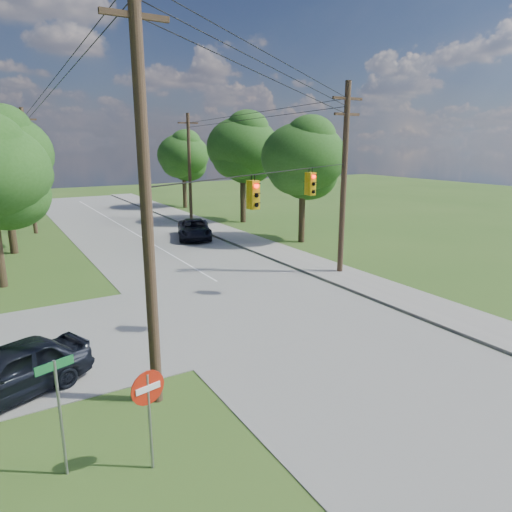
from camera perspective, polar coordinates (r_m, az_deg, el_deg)
ground at (r=15.83m, az=4.72°, el=-13.68°), size 140.00×140.00×0.00m
main_road at (r=20.64m, az=1.23°, el=-6.78°), size 10.00×100.00×0.03m
sidewalk_east at (r=24.64m, az=14.62°, el=-3.64°), size 2.60×100.00×0.12m
pole_sw at (r=12.37m, az=-13.70°, el=8.43°), size 2.00×0.32×12.00m
pole_ne at (r=25.91m, az=10.94°, el=9.62°), size 2.00×0.32×10.50m
pole_north_e at (r=44.83m, az=-8.31°, el=11.06°), size 2.00×0.32×10.00m
pole_north_w at (r=41.56m, az=-26.55°, el=9.53°), size 2.00×0.32×10.00m
power_lines at (r=24.95m, az=-8.05°, el=18.05°), size 13.93×29.62×4.93m
traffic_signals at (r=19.21m, az=3.64°, el=8.47°), size 4.91×3.27×1.05m
tree_w_mid at (r=34.40m, az=-29.20°, el=11.02°), size 6.40×6.40×9.22m
tree_e_near at (r=34.04m, az=5.93°, el=12.12°), size 6.20×6.20×8.81m
tree_e_mid at (r=42.73m, az=-1.69°, el=13.44°), size 6.60×6.60×9.64m
tree_e_far at (r=53.18m, az=-9.08°, el=12.33°), size 5.80×5.80×8.32m
car_cross_dark at (r=15.51m, az=-28.48°, el=-12.63°), size 5.08×3.55×1.60m
car_main_north at (r=36.00m, az=-7.73°, el=3.37°), size 4.06×5.78×1.46m
do_not_enter_sign at (r=10.91m, az=-13.30°, el=-16.96°), size 0.81×0.21×2.48m
street_name_sign at (r=11.34m, az=-23.40°, el=-16.64°), size 0.82×0.30×2.83m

